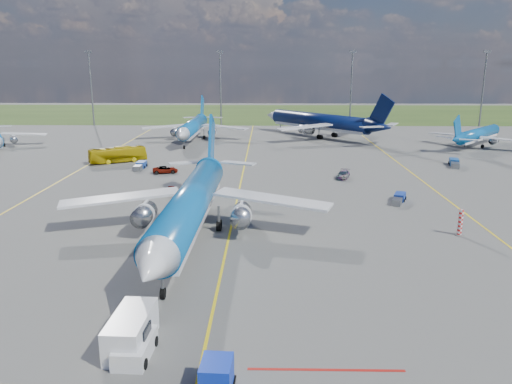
{
  "coord_description": "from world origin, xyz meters",
  "views": [
    {
      "loc": [
        4.12,
        -45.84,
        18.82
      ],
      "look_at": [
        2.94,
        11.59,
        4.0
      ],
      "focal_mm": 35.0,
      "sensor_mm": 36.0,
      "label": 1
    }
  ],
  "objects_px": {
    "bg_jet_n": "(319,137)",
    "warning_post": "(460,223)",
    "uld_container": "(217,375)",
    "main_airliner": "(192,238)",
    "baggage_tug_w": "(399,199)",
    "pushback_tug": "(135,345)",
    "service_car_a": "(172,190)",
    "service_van": "(131,331)",
    "bg_jet_ne": "(477,146)",
    "baggage_tug_e": "(454,163)",
    "apron_bus": "(118,155)",
    "service_car_c": "(343,175)",
    "bg_jet_nnw": "(193,141)",
    "baggage_tug_c": "(140,166)",
    "service_car_b": "(165,170)"
  },
  "relations": [
    {
      "from": "warning_post",
      "to": "baggage_tug_e",
      "type": "xyz_separation_m",
      "value": [
        13.73,
        39.43,
        -0.92
      ]
    },
    {
      "from": "pushback_tug",
      "to": "bg_jet_n",
      "type": "bearing_deg",
      "value": 79.97
    },
    {
      "from": "service_car_b",
      "to": "baggage_tug_w",
      "type": "relative_size",
      "value": 0.92
    },
    {
      "from": "uld_container",
      "to": "bg_jet_n",
      "type": "bearing_deg",
      "value": 84.05
    },
    {
      "from": "service_car_c",
      "to": "baggage_tug_e",
      "type": "relative_size",
      "value": 0.77
    },
    {
      "from": "service_van",
      "to": "service_car_a",
      "type": "height_order",
      "value": "service_van"
    },
    {
      "from": "warning_post",
      "to": "baggage_tug_w",
      "type": "relative_size",
      "value": 0.62
    },
    {
      "from": "bg_jet_nnw",
      "to": "bg_jet_n",
      "type": "distance_m",
      "value": 33.03
    },
    {
      "from": "uld_container",
      "to": "baggage_tug_w",
      "type": "distance_m",
      "value": 47.11
    },
    {
      "from": "bg_jet_ne",
      "to": "pushback_tug",
      "type": "xyz_separation_m",
      "value": [
        -58.15,
        -87.9,
        0.77
      ]
    },
    {
      "from": "main_airliner",
      "to": "service_car_b",
      "type": "height_order",
      "value": "main_airliner"
    },
    {
      "from": "service_car_c",
      "to": "main_airliner",
      "type": "bearing_deg",
      "value": -106.83
    },
    {
      "from": "main_airliner",
      "to": "baggage_tug_w",
      "type": "height_order",
      "value": "main_airliner"
    },
    {
      "from": "service_car_c",
      "to": "bg_jet_nnw",
      "type": "bearing_deg",
      "value": 144.9
    },
    {
      "from": "warning_post",
      "to": "bg_jet_ne",
      "type": "bearing_deg",
      "value": 66.39
    },
    {
      "from": "bg_jet_n",
      "to": "baggage_tug_w",
      "type": "distance_m",
      "value": 64.09
    },
    {
      "from": "service_van",
      "to": "baggage_tug_e",
      "type": "height_order",
      "value": "service_van"
    },
    {
      "from": "bg_jet_n",
      "to": "warning_post",
      "type": "bearing_deg",
      "value": 54.88
    },
    {
      "from": "main_airliner",
      "to": "baggage_tug_e",
      "type": "bearing_deg",
      "value": 44.15
    },
    {
      "from": "uld_container",
      "to": "service_van",
      "type": "bearing_deg",
      "value": 147.63
    },
    {
      "from": "bg_jet_ne",
      "to": "baggage_tug_e",
      "type": "xyz_separation_m",
      "value": [
        -13.95,
        -23.89,
        0.58
      ]
    },
    {
      "from": "bg_jet_n",
      "to": "baggage_tug_w",
      "type": "xyz_separation_m",
      "value": [
        4.75,
        -63.91,
        0.5
      ]
    },
    {
      "from": "warning_post",
      "to": "baggage_tug_e",
      "type": "height_order",
      "value": "warning_post"
    },
    {
      "from": "bg_jet_ne",
      "to": "baggage_tug_c",
      "type": "xyz_separation_m",
      "value": [
        -72.82,
        -27.32,
        0.54
      ]
    },
    {
      "from": "pushback_tug",
      "to": "service_car_a",
      "type": "height_order",
      "value": "pushback_tug"
    },
    {
      "from": "warning_post",
      "to": "main_airliner",
      "type": "xyz_separation_m",
      "value": [
        -30.08,
        -1.66,
        -1.5
      ]
    },
    {
      "from": "baggage_tug_c",
      "to": "baggage_tug_e",
      "type": "relative_size",
      "value": 0.9
    },
    {
      "from": "warning_post",
      "to": "pushback_tug",
      "type": "bearing_deg",
      "value": -141.1
    },
    {
      "from": "main_airliner",
      "to": "service_car_a",
      "type": "height_order",
      "value": "main_airliner"
    },
    {
      "from": "bg_jet_n",
      "to": "main_airliner",
      "type": "distance_m",
      "value": 82.49
    },
    {
      "from": "bg_jet_ne",
      "to": "bg_jet_nnw",
      "type": "bearing_deg",
      "value": 35.03
    },
    {
      "from": "warning_post",
      "to": "uld_container",
      "type": "distance_m",
      "value": 37.38
    },
    {
      "from": "apron_bus",
      "to": "baggage_tug_e",
      "type": "height_order",
      "value": "apron_bus"
    },
    {
      "from": "warning_post",
      "to": "baggage_tug_e",
      "type": "bearing_deg",
      "value": 70.8
    },
    {
      "from": "baggage_tug_w",
      "to": "baggage_tug_c",
      "type": "relative_size",
      "value": 0.94
    },
    {
      "from": "service_van",
      "to": "baggage_tug_c",
      "type": "height_order",
      "value": "service_van"
    },
    {
      "from": "bg_jet_ne",
      "to": "main_airliner",
      "type": "bearing_deg",
      "value": 89.52
    },
    {
      "from": "service_van",
      "to": "bg_jet_nnw",
      "type": "bearing_deg",
      "value": 97.8
    },
    {
      "from": "main_airliner",
      "to": "bg_jet_n",
      "type": "bearing_deg",
      "value": 75.45
    },
    {
      "from": "pushback_tug",
      "to": "baggage_tug_e",
      "type": "height_order",
      "value": "pushback_tug"
    },
    {
      "from": "bg_jet_n",
      "to": "pushback_tug",
      "type": "relative_size",
      "value": 7.98
    },
    {
      "from": "bg_jet_ne",
      "to": "apron_bus",
      "type": "relative_size",
      "value": 2.79
    },
    {
      "from": "uld_container",
      "to": "baggage_tug_e",
      "type": "distance_m",
      "value": 77.65
    },
    {
      "from": "service_car_b",
      "to": "baggage_tug_c",
      "type": "height_order",
      "value": "service_car_b"
    },
    {
      "from": "service_van",
      "to": "baggage_tug_e",
      "type": "bearing_deg",
      "value": 56.84
    },
    {
      "from": "service_van",
      "to": "service_car_c",
      "type": "distance_m",
      "value": 56.7
    },
    {
      "from": "pushback_tug",
      "to": "baggage_tug_c",
      "type": "height_order",
      "value": "pushback_tug"
    },
    {
      "from": "main_airliner",
      "to": "baggage_tug_w",
      "type": "relative_size",
      "value": 9.07
    },
    {
      "from": "main_airliner",
      "to": "pushback_tug",
      "type": "relative_size",
      "value": 7.78
    },
    {
      "from": "service_van",
      "to": "service_car_a",
      "type": "xyz_separation_m",
      "value": [
        -4.92,
        41.21,
        -0.63
      ]
    }
  ]
}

